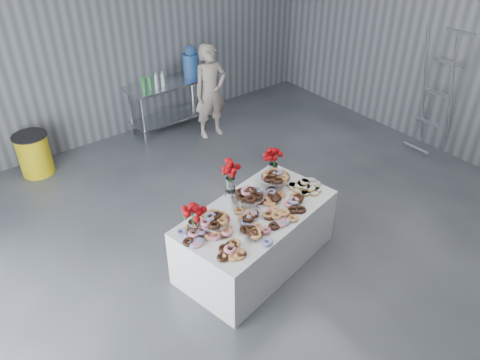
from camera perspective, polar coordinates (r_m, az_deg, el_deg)
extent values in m
plane|color=#36383D|center=(5.68, 6.57, -11.52)|extent=(9.00, 9.00, 0.00)
cube|color=slate|center=(8.05, -16.09, 18.21)|extent=(8.00, 0.04, 4.00)
cube|color=white|center=(5.59, 1.95, -6.87)|extent=(2.06, 1.36, 0.75)
cube|color=silver|center=(8.38, -8.84, 11.55)|extent=(1.50, 0.60, 0.04)
cube|color=silver|center=(8.63, -8.48, 7.69)|extent=(1.40, 0.55, 0.03)
cylinder|color=silver|center=(8.09, -11.65, 6.89)|extent=(0.04, 0.04, 0.86)
cylinder|color=silver|center=(8.67, -3.98, 9.41)|extent=(0.04, 0.04, 0.86)
cylinder|color=silver|center=(8.50, -13.24, 8.06)|extent=(0.04, 0.04, 0.86)
cylinder|color=silver|center=(9.05, -5.80, 10.43)|extent=(0.04, 0.04, 0.86)
cylinder|color=silver|center=(5.07, -3.23, -5.50)|extent=(0.06, 0.06, 0.12)
cylinder|color=silver|center=(5.03, -3.25, -4.93)|extent=(0.36, 0.36, 0.01)
cylinder|color=silver|center=(5.42, 1.14, -2.45)|extent=(0.06, 0.06, 0.12)
cylinder|color=silver|center=(5.38, 1.15, -1.89)|extent=(0.36, 0.36, 0.01)
cylinder|color=silver|center=(5.74, 4.35, -0.20)|extent=(0.06, 0.06, 0.12)
cylinder|color=silver|center=(5.71, 4.37, 0.34)|extent=(0.36, 0.36, 0.01)
cylinder|color=white|center=(5.00, -5.66, -5.85)|extent=(0.11, 0.11, 0.18)
cylinder|color=#1E5919|center=(4.92, -5.75, -4.68)|extent=(0.04, 0.04, 0.18)
cylinder|color=white|center=(5.90, 4.08, 1.20)|extent=(0.11, 0.11, 0.18)
cylinder|color=#1E5919|center=(5.83, 4.13, 2.27)|extent=(0.04, 0.04, 0.18)
cylinder|color=silver|center=(5.45, -1.14, -1.98)|extent=(0.14, 0.14, 0.15)
cylinder|color=white|center=(5.36, -1.16, -0.55)|extent=(0.11, 0.11, 0.18)
cylinder|color=#1E5919|center=(5.29, -1.18, 0.61)|extent=(0.04, 0.04, 0.18)
cylinder|color=#3B74C8|center=(8.53, -6.00, 13.78)|extent=(0.28, 0.28, 0.40)
sphere|color=#3B74C8|center=(8.45, -6.10, 15.40)|extent=(0.20, 0.20, 0.20)
imported|color=#CC8C93|center=(8.13, -3.63, 10.70)|extent=(0.63, 0.45, 1.63)
cylinder|color=gold|center=(7.87, -23.77, 2.83)|extent=(0.48, 0.48, 0.65)
cylinder|color=black|center=(7.72, -24.33, 4.94)|extent=(0.52, 0.52, 0.02)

